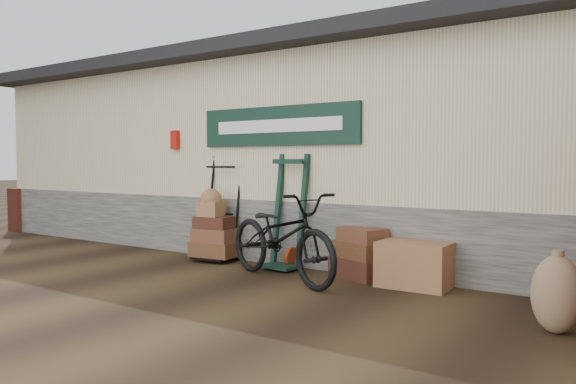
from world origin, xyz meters
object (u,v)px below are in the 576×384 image
object	(u,v)px
porter_trolley	(221,207)
wicker_hamper	(414,265)
bicycle	(281,231)
suitcase_stack	(360,252)
green_barrow	(288,212)

from	to	relation	value
porter_trolley	wicker_hamper	distance (m)	3.12
bicycle	suitcase_stack	bearing A→B (deg)	-26.08
green_barrow	bicycle	size ratio (longest dim) A/B	0.74
suitcase_stack	green_barrow	bearing A→B (deg)	-179.08
suitcase_stack	bicycle	distance (m)	1.04
green_barrow	bicycle	distance (m)	0.80
wicker_hamper	bicycle	xyz separation A→B (m)	(-1.48, -0.58, 0.34)
wicker_hamper	green_barrow	bearing A→B (deg)	176.77
wicker_hamper	bicycle	size ratio (longest dim) A/B	0.39
green_barrow	suitcase_stack	distance (m)	1.18
porter_trolley	green_barrow	world-z (taller)	porter_trolley
bicycle	porter_trolley	bearing A→B (deg)	85.70
porter_trolley	bicycle	size ratio (longest dim) A/B	0.75
wicker_hamper	bicycle	bearing A→B (deg)	-158.62
green_barrow	suitcase_stack	bearing A→B (deg)	5.25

